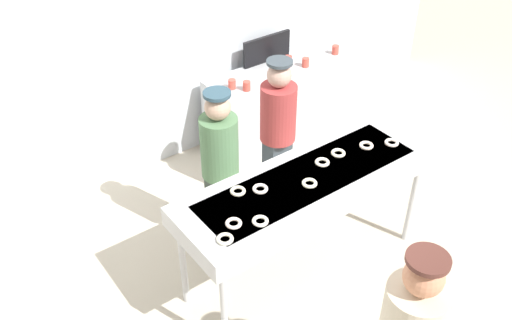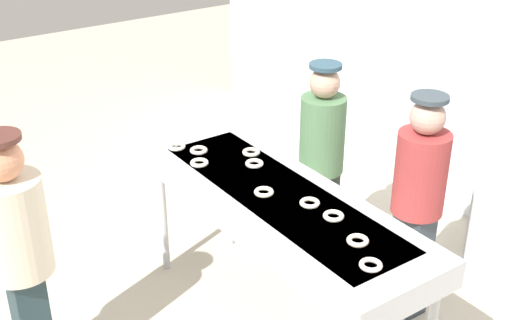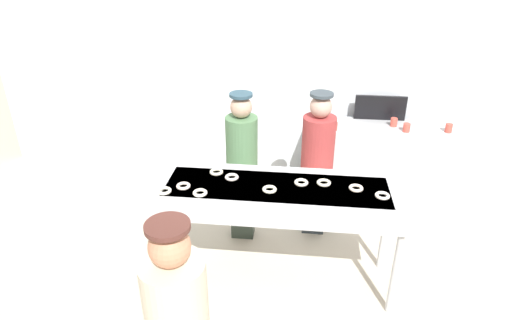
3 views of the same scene
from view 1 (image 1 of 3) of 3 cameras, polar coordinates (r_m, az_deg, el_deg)
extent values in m
plane|color=beige|center=(5.33, 4.62, -10.60)|extent=(16.00, 16.00, 0.00)
cube|color=silver|center=(6.03, -9.24, 12.94)|extent=(8.00, 0.12, 3.08)
cube|color=#B7BABF|center=(4.68, 5.18, -2.55)|extent=(2.29, 0.76, 0.17)
cube|color=slate|center=(4.65, 5.21, -2.10)|extent=(1.94, 0.53, 0.08)
cylinder|color=#B7BABF|center=(4.43, -3.19, -14.91)|extent=(0.06, 0.06, 0.87)
cylinder|color=#B7BABF|center=(5.48, 15.26, -4.24)|extent=(0.06, 0.06, 0.87)
cylinder|color=#B7BABF|center=(4.77, -7.27, -10.31)|extent=(0.06, 0.06, 0.87)
cylinder|color=#B7BABF|center=(5.76, 10.83, -1.20)|extent=(0.06, 0.06, 0.87)
torus|color=#EEE5CC|center=(4.78, 6.62, -0.23)|extent=(0.13, 0.13, 0.03)
torus|color=white|center=(4.19, 0.42, -6.12)|extent=(0.14, 0.14, 0.03)
torus|color=white|center=(4.47, 0.42, -2.90)|extent=(0.15, 0.15, 0.03)
torus|color=white|center=(4.06, -3.11, -7.88)|extent=(0.14, 0.14, 0.03)
torus|color=#F6F4CD|center=(4.54, 5.36, -2.32)|extent=(0.18, 0.18, 0.03)
torus|color=white|center=(4.90, 8.20, 0.69)|extent=(0.14, 0.14, 0.03)
torus|color=#EBE5C3|center=(4.45, -1.82, -3.12)|extent=(0.15, 0.15, 0.03)
torus|color=white|center=(5.12, 13.38, 1.69)|extent=(0.17, 0.17, 0.03)
torus|color=#F7E1C8|center=(5.03, 10.95, 1.43)|extent=(0.13, 0.13, 0.03)
torus|color=#FAE2D0|center=(4.17, -2.25, -6.34)|extent=(0.14, 0.14, 0.03)
cube|color=#323B43|center=(5.72, 2.08, -1.16)|extent=(0.24, 0.18, 0.81)
cylinder|color=#993333|center=(5.34, 2.23, 4.71)|extent=(0.34, 0.34, 0.56)
sphere|color=tan|center=(5.14, 2.34, 8.45)|extent=(0.23, 0.23, 0.23)
cylinder|color=#333D44|center=(5.08, 2.37, 9.73)|extent=(0.24, 0.24, 0.03)
cube|color=#2F3930|center=(5.25, -3.38, -5.02)|extent=(0.24, 0.18, 0.84)
cylinder|color=#4C724C|center=(4.82, -3.68, 1.29)|extent=(0.32, 0.32, 0.57)
sphere|color=tan|center=(4.61, -3.86, 5.27)|extent=(0.22, 0.22, 0.22)
cylinder|color=#294351|center=(4.54, -3.92, 6.60)|extent=(0.23, 0.23, 0.03)
sphere|color=tan|center=(3.33, 16.41, -11.10)|extent=(0.23, 0.23, 0.23)
cylinder|color=#572E27|center=(3.23, 16.81, -9.51)|extent=(0.25, 0.25, 0.03)
cube|color=#B7BABF|center=(6.75, 2.20, 5.69)|extent=(1.76, 0.55, 0.91)
cylinder|color=#CC4C3F|center=(6.10, -2.41, 7.58)|extent=(0.08, 0.08, 0.10)
cylinder|color=#CC4C3F|center=(6.57, 4.97, 9.68)|extent=(0.08, 0.08, 0.10)
cylinder|color=#CC4C3F|center=(6.06, -0.94, 7.40)|extent=(0.08, 0.08, 0.10)
cylinder|color=#CC4C3F|center=(6.90, 7.92, 10.85)|extent=(0.08, 0.08, 0.10)
cylinder|color=#CC4C3F|center=(6.60, 3.25, 9.91)|extent=(0.08, 0.08, 0.10)
cube|color=black|center=(6.62, 1.09, 11.03)|extent=(0.63, 0.04, 0.31)
camera|label=2|loc=(5.49, 50.65, 15.84)|focal=47.27mm
camera|label=3|loc=(2.91, 61.69, -1.41)|focal=31.04mm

